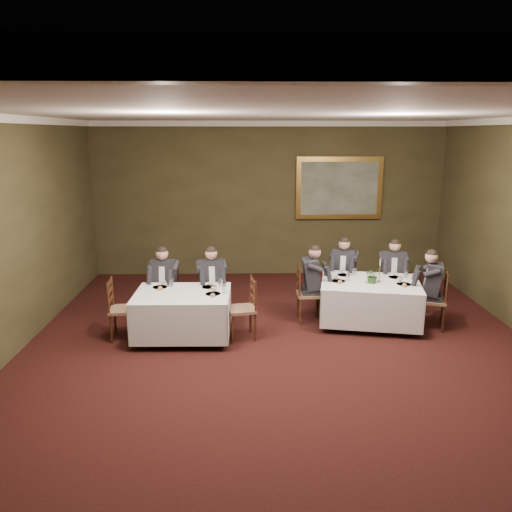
{
  "coord_description": "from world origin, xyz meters",
  "views": [
    {
      "loc": [
        -0.56,
        -6.38,
        3.25
      ],
      "look_at": [
        -0.35,
        2.08,
        1.15
      ],
      "focal_mm": 35.0,
      "sensor_mm": 36.0,
      "label": 1
    }
  ],
  "objects_px": {
    "chair_main_endleft": "(308,305)",
    "diner_sec_backright": "(212,293)",
    "table_second": "(183,312)",
    "diner_main_endleft": "(309,292)",
    "chair_sec_backright": "(212,305)",
    "chair_main_backleft": "(343,292)",
    "chair_sec_backleft": "(166,305)",
    "chair_sec_endright": "(243,321)",
    "chair_main_endright": "(432,312)",
    "chair_main_backright": "(391,294)",
    "diner_sec_backleft": "(165,293)",
    "table_main": "(370,299)",
    "candlestick": "(380,273)",
    "diner_main_backright": "(392,283)",
    "diner_main_backleft": "(343,280)",
    "diner_main_endright": "(433,299)",
    "painting": "(339,188)",
    "centerpiece": "(373,275)",
    "chair_sec_endleft": "(123,321)"
  },
  "relations": [
    {
      "from": "chair_main_endleft",
      "to": "chair_sec_backright",
      "type": "bearing_deg",
      "value": -91.14
    },
    {
      "from": "table_second",
      "to": "chair_main_endright",
      "type": "bearing_deg",
      "value": 4.65
    },
    {
      "from": "diner_main_endleft",
      "to": "diner_sec_backright",
      "type": "xyz_separation_m",
      "value": [
        -1.72,
        0.02,
        0.0
      ]
    },
    {
      "from": "diner_main_backright",
      "to": "chair_main_endright",
      "type": "relative_size",
      "value": 1.35
    },
    {
      "from": "chair_sec_backleft",
      "to": "chair_sec_endright",
      "type": "relative_size",
      "value": 1.0
    },
    {
      "from": "diner_sec_backleft",
      "to": "diner_sec_backright",
      "type": "xyz_separation_m",
      "value": [
        0.82,
        -0.01,
        0.0
      ]
    },
    {
      "from": "chair_main_backleft",
      "to": "chair_sec_endleft",
      "type": "height_order",
      "value": "same"
    },
    {
      "from": "chair_main_endleft",
      "to": "diner_sec_backright",
      "type": "relative_size",
      "value": 0.74
    },
    {
      "from": "diner_main_backleft",
      "to": "painting",
      "type": "xyz_separation_m",
      "value": [
        0.28,
        2.27,
        1.51
      ]
    },
    {
      "from": "diner_sec_backleft",
      "to": "chair_sec_endright",
      "type": "xyz_separation_m",
      "value": [
        1.36,
        -0.79,
        -0.23
      ]
    },
    {
      "from": "diner_sec_backleft",
      "to": "chair_sec_backright",
      "type": "height_order",
      "value": "diner_sec_backleft"
    },
    {
      "from": "table_second",
      "to": "diner_main_endleft",
      "type": "bearing_deg",
      "value": 19.09
    },
    {
      "from": "diner_sec_backright",
      "to": "chair_main_endleft",
      "type": "bearing_deg",
      "value": 170.17
    },
    {
      "from": "diner_main_backleft",
      "to": "chair_main_endright",
      "type": "height_order",
      "value": "diner_main_backleft"
    },
    {
      "from": "chair_sec_backleft",
      "to": "diner_sec_backleft",
      "type": "distance_m",
      "value": 0.23
    },
    {
      "from": "chair_main_backright",
      "to": "chair_main_endleft",
      "type": "distance_m",
      "value": 1.73
    },
    {
      "from": "table_second",
      "to": "chair_sec_endright",
      "type": "xyz_separation_m",
      "value": [
        0.96,
        -0.01,
        -0.17
      ]
    },
    {
      "from": "table_second",
      "to": "chair_main_backright",
      "type": "bearing_deg",
      "value": 19.07
    },
    {
      "from": "chair_main_endleft",
      "to": "diner_main_backright",
      "type": "bearing_deg",
      "value": 108.65
    },
    {
      "from": "diner_main_endleft",
      "to": "chair_main_endright",
      "type": "xyz_separation_m",
      "value": [
        2.06,
        -0.4,
        -0.23
      ]
    },
    {
      "from": "table_main",
      "to": "diner_sec_backleft",
      "type": "height_order",
      "value": "diner_sec_backleft"
    },
    {
      "from": "table_main",
      "to": "chair_sec_endright",
      "type": "distance_m",
      "value": 2.27
    },
    {
      "from": "diner_main_backright",
      "to": "chair_sec_endleft",
      "type": "relative_size",
      "value": 1.35
    },
    {
      "from": "diner_main_backleft",
      "to": "chair_main_backleft",
      "type": "bearing_deg",
      "value": -90.0
    },
    {
      "from": "diner_sec_backright",
      "to": "chair_main_endright",
      "type": "bearing_deg",
      "value": 164.63
    },
    {
      "from": "table_second",
      "to": "chair_sec_endright",
      "type": "distance_m",
      "value": 0.98
    },
    {
      "from": "diner_main_endleft",
      "to": "chair_main_endright",
      "type": "height_order",
      "value": "diner_main_endleft"
    },
    {
      "from": "chair_main_endleft",
      "to": "chair_main_backleft",
      "type": "bearing_deg",
      "value": 133.85
    },
    {
      "from": "chair_main_endleft",
      "to": "chair_sec_backleft",
      "type": "bearing_deg",
      "value": -91.01
    },
    {
      "from": "chair_main_endright",
      "to": "diner_sec_backright",
      "type": "distance_m",
      "value": 3.81
    },
    {
      "from": "table_main",
      "to": "diner_main_endleft",
      "type": "relative_size",
      "value": 1.4
    },
    {
      "from": "table_second",
      "to": "candlestick",
      "type": "relative_size",
      "value": 3.7
    },
    {
      "from": "chair_main_endright",
      "to": "diner_sec_backright",
      "type": "relative_size",
      "value": 0.74
    },
    {
      "from": "chair_main_backright",
      "to": "chair_sec_backright",
      "type": "relative_size",
      "value": 1.0
    },
    {
      "from": "chair_main_backleft",
      "to": "diner_main_endleft",
      "type": "height_order",
      "value": "diner_main_endleft"
    },
    {
      "from": "diner_main_backleft",
      "to": "diner_main_endright",
      "type": "height_order",
      "value": "same"
    },
    {
      "from": "centerpiece",
      "to": "candlestick",
      "type": "height_order",
      "value": "candlestick"
    },
    {
      "from": "diner_main_backleft",
      "to": "diner_main_endright",
      "type": "bearing_deg",
      "value": 159.8
    },
    {
      "from": "chair_main_backleft",
      "to": "chair_main_backright",
      "type": "relative_size",
      "value": 1.0
    },
    {
      "from": "table_main",
      "to": "diner_sec_backright",
      "type": "relative_size",
      "value": 1.4
    },
    {
      "from": "table_second",
      "to": "chair_main_backleft",
      "type": "bearing_deg",
      "value": 26.98
    },
    {
      "from": "chair_sec_backright",
      "to": "diner_sec_backright",
      "type": "relative_size",
      "value": 0.74
    },
    {
      "from": "chair_sec_backleft",
      "to": "diner_sec_backright",
      "type": "bearing_deg",
      "value": -174.19
    },
    {
      "from": "diner_sec_backleft",
      "to": "chair_main_backleft",
      "type": "bearing_deg",
      "value": -160.62
    },
    {
      "from": "candlestick",
      "to": "chair_main_backright",
      "type": "bearing_deg",
      "value": 58.79
    },
    {
      "from": "chair_sec_endright",
      "to": "diner_main_endleft",
      "type": "bearing_deg",
      "value": -67.05
    },
    {
      "from": "chair_sec_backleft",
      "to": "chair_sec_endright",
      "type": "bearing_deg",
      "value": 156.97
    },
    {
      "from": "chair_sec_backleft",
      "to": "chair_sec_backright",
      "type": "height_order",
      "value": "same"
    },
    {
      "from": "diner_sec_backright",
      "to": "candlestick",
      "type": "height_order",
      "value": "diner_sec_backright"
    },
    {
      "from": "diner_main_endleft",
      "to": "diner_sec_backleft",
      "type": "relative_size",
      "value": 1.0
    }
  ]
}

